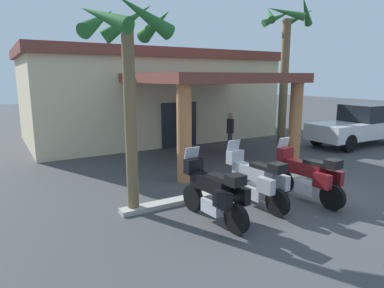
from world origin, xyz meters
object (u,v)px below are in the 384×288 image
palm_tree_near_portico (286,47)px  motorcycle_maroon (308,176)px  motorcycle_black (214,193)px  pickup_truck_white (358,126)px  palm_tree_roadside (128,50)px  motel_building (151,94)px  motorcycle_silver (255,180)px  pedestrian (230,130)px

palm_tree_near_portico → motorcycle_maroon: bearing=-130.5°
motorcycle_black → palm_tree_near_portico: palm_tree_near_portico is taller
pickup_truck_white → palm_tree_roadside: palm_tree_roadside is taller
pickup_truck_white → palm_tree_roadside: 12.95m
motel_building → motorcycle_silver: (-1.95, -10.78, -1.63)m
pedestrian → motorcycle_silver: bearing=-105.9°
pedestrian → palm_tree_near_portico: (3.45, 0.36, 3.64)m
motel_building → motorcycle_maroon: 11.34m
motel_building → pickup_truck_white: 10.62m
motel_building → palm_tree_near_portico: bearing=-46.5°
motorcycle_silver → pickup_truck_white: bearing=-73.8°
motel_building → motorcycle_black: bearing=-107.0°
motorcycle_maroon → pickup_truck_white: 9.10m
motel_building → palm_tree_roadside: (-4.75, -9.49, 1.54)m
motorcycle_maroon → palm_tree_roadside: palm_tree_roadside is taller
motorcycle_silver → motel_building: bearing=-14.4°
pickup_truck_white → palm_tree_near_portico: size_ratio=0.77×
pedestrian → palm_tree_near_portico: bearing=21.2°
pedestrian → pickup_truck_white: (6.35, -1.82, -0.08)m
motel_building → motorcycle_silver: bearing=-100.2°
motel_building → pickup_truck_white: motel_building is taller
palm_tree_near_portico → palm_tree_roadside: palm_tree_near_portico is taller
motorcycle_black → palm_tree_roadside: 3.78m
palm_tree_near_portico → motel_building: bearing=133.4°
motorcycle_black → motorcycle_silver: 1.46m
motorcycle_silver → palm_tree_near_portico: 9.68m
motorcycle_black → pedestrian: size_ratio=1.27×
motorcycle_black → motorcycle_silver: (1.44, 0.24, 0.00)m
motorcycle_silver → pickup_truck_white: 10.25m
pickup_truck_white → palm_tree_roadside: bearing=-168.9°
motorcycle_silver → motorcycle_maroon: same height
motorcycle_silver → palm_tree_near_portico: size_ratio=0.32×
motel_building → motorcycle_black: motel_building is taller
motorcycle_maroon → palm_tree_near_portico: bearing=-45.2°
motorcycle_maroon → palm_tree_near_portico: palm_tree_near_portico is taller
motel_building → pedestrian: (1.31, -5.39, -1.32)m
pedestrian → motorcycle_black: bearing=-114.6°
motorcycle_silver → pedestrian: (3.26, 5.39, 0.31)m
motel_building → palm_tree_near_portico: (4.76, -5.03, 2.33)m
motorcycle_black → motorcycle_silver: same height
pedestrian → palm_tree_near_portico: 5.03m
motorcycle_black → motorcycle_maroon: size_ratio=1.00×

